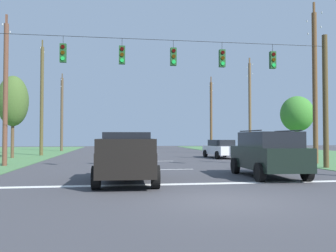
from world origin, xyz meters
TOP-DOWN VIEW (x-y plane):
  - ground_plane at (0.00, 0.00)m, footprint 120.00×120.00m
  - stop_bar_stripe at (0.00, 3.56)m, footprint 15.62×0.45m
  - lane_dash_0 at (0.00, 9.56)m, footprint 2.50×0.15m
  - lane_dash_1 at (0.00, 16.27)m, footprint 2.50×0.15m
  - lane_dash_2 at (0.00, 25.56)m, footprint 2.50×0.15m
  - overhead_signal_span at (-0.02, 9.12)m, footprint 18.08×0.31m
  - pickup_truck at (-2.53, 4.52)m, footprint 2.46×5.48m
  - suv_black at (3.67, 5.29)m, footprint 2.37×4.87m
  - distant_car_crossing_white at (5.81, 19.35)m, footprint 2.33×4.45m
  - utility_pole_mid_right at (10.10, 12.27)m, footprint 0.32×1.86m
  - utility_pole_far_right at (10.20, 24.10)m, footprint 0.27×1.57m
  - utility_pole_near_left at (9.86, 37.27)m, footprint 0.34×1.97m
  - utility_pole_far_left at (-9.57, 13.23)m, footprint 0.28×1.63m
  - utility_pole_distant_right at (-9.85, 25.49)m, footprint 0.32×1.80m
  - utility_pole_distant_left at (-9.50, 36.04)m, footprint 0.34×1.85m
  - tree_roadside_right at (-11.38, 21.58)m, footprint 2.49×2.49m
  - tree_roadside_far_right at (13.91, 21.76)m, footprint 3.06×3.06m

SIDE VIEW (x-z plane):
  - ground_plane at x=0.00m, z-range 0.00..0.00m
  - stop_bar_stripe at x=0.00m, z-range 0.00..0.01m
  - lane_dash_0 at x=0.00m, z-range 0.00..0.01m
  - lane_dash_1 at x=0.00m, z-range 0.00..0.01m
  - lane_dash_2 at x=0.00m, z-range 0.00..0.01m
  - distant_car_crossing_white at x=5.81m, z-range 0.03..1.55m
  - pickup_truck at x=-2.53m, z-range -0.01..1.94m
  - suv_black at x=3.67m, z-range 0.03..2.09m
  - tree_roadside_far_right at x=13.91m, z-range 1.11..6.70m
  - overhead_signal_span at x=-0.02m, z-range 0.52..8.11m
  - utility_pole_far_left at x=-9.57m, z-range -0.12..9.12m
  - tree_roadside_right at x=-11.38m, z-range 1.30..8.14m
  - utility_pole_distant_left at x=-9.50m, z-range -0.07..9.56m
  - utility_pole_near_left at x=9.86m, z-range -0.17..9.74m
  - utility_pole_far_right at x=10.20m, z-range 0.03..9.64m
  - utility_pole_mid_right at x=10.10m, z-range -0.11..10.63m
  - utility_pole_distant_right at x=-9.85m, z-range -0.20..10.78m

